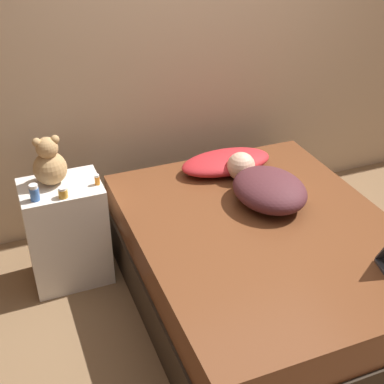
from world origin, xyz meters
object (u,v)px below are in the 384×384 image
at_px(person_lying, 266,186).
at_px(bottle_orange, 97,180).
at_px(teddy_bear, 49,163).
at_px(bottle_amber, 63,192).
at_px(pillow, 226,162).
at_px(bottle_blue, 34,193).

bearing_deg(person_lying, bottle_orange, 156.27).
height_order(teddy_bear, bottle_amber, teddy_bear).
relative_size(pillow, person_lying, 0.91).
height_order(pillow, teddy_bear, teddy_bear).
height_order(teddy_bear, bottle_blue, teddy_bear).
bearing_deg(pillow, teddy_bear, 179.28).
xyz_separation_m(pillow, bottle_amber, (-1.10, -0.17, 0.11)).
relative_size(bottle_amber, bottle_blue, 0.65).
xyz_separation_m(bottle_orange, bottle_blue, (-0.36, -0.04, 0.02)).
bearing_deg(pillow, bottle_amber, -171.16).
bearing_deg(bottle_blue, teddy_bear, 52.92).
xyz_separation_m(person_lying, bottle_amber, (-1.16, 0.26, 0.07)).
bearing_deg(pillow, bottle_blue, -173.49).
bearing_deg(bottle_blue, pillow, 6.51).
bearing_deg(bottle_orange, bottle_blue, -173.54).
height_order(bottle_amber, bottle_blue, bottle_blue).
distance_m(pillow, person_lying, 0.44).
bearing_deg(bottle_blue, bottle_orange, 6.46).
bearing_deg(teddy_bear, person_lying, -20.32).
bearing_deg(pillow, bottle_orange, -173.47).
relative_size(pillow, bottle_orange, 9.35).
xyz_separation_m(pillow, teddy_bear, (-1.13, 0.01, 0.21)).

